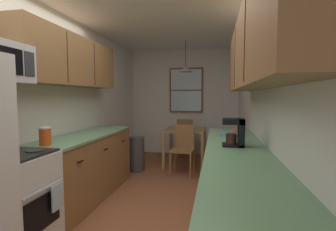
# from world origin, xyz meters

# --- Properties ---
(ground_plane) EXTENTS (12.00, 12.00, 0.00)m
(ground_plane) POSITION_xyz_m (0.00, 1.00, 0.00)
(ground_plane) COLOR brown
(wall_left) EXTENTS (0.10, 9.00, 2.55)m
(wall_left) POSITION_xyz_m (-1.35, 1.00, 1.27)
(wall_left) COLOR silver
(wall_left) RESTS_ON ground
(wall_right) EXTENTS (0.10, 9.00, 2.55)m
(wall_right) POSITION_xyz_m (1.35, 1.00, 1.27)
(wall_right) COLOR silver
(wall_right) RESTS_ON ground
(wall_back) EXTENTS (4.40, 0.10, 2.55)m
(wall_back) POSITION_xyz_m (0.00, 3.65, 1.27)
(wall_back) COLOR silver
(wall_back) RESTS_ON ground
(ceiling_slab) EXTENTS (4.40, 9.00, 0.08)m
(ceiling_slab) POSITION_xyz_m (0.00, 1.00, 2.59)
(ceiling_slab) COLOR white
(stove_range) EXTENTS (0.66, 0.61, 1.10)m
(stove_range) POSITION_xyz_m (-0.99, -0.60, 0.47)
(stove_range) COLOR white
(stove_range) RESTS_ON ground
(counter_left) EXTENTS (0.64, 1.95, 0.90)m
(counter_left) POSITION_xyz_m (-1.00, 0.68, 0.45)
(counter_left) COLOR olive
(counter_left) RESTS_ON ground
(upper_cabinets_left) EXTENTS (0.33, 2.03, 0.66)m
(upper_cabinets_left) POSITION_xyz_m (-1.14, 0.63, 1.89)
(upper_cabinets_left) COLOR olive
(counter_right) EXTENTS (0.64, 3.25, 0.90)m
(counter_right) POSITION_xyz_m (1.00, -0.00, 0.45)
(counter_right) COLOR olive
(counter_right) RESTS_ON ground
(upper_cabinets_right) EXTENTS (0.33, 2.93, 0.71)m
(upper_cabinets_right) POSITION_xyz_m (1.14, -0.05, 1.86)
(upper_cabinets_right) COLOR olive
(dining_table) EXTENTS (0.81, 0.87, 0.74)m
(dining_table) POSITION_xyz_m (0.16, 2.66, 0.62)
(dining_table) COLOR #A87F51
(dining_table) RESTS_ON ground
(dining_chair_near) EXTENTS (0.43, 0.43, 0.90)m
(dining_chair_near) POSITION_xyz_m (0.20, 2.02, 0.50)
(dining_chair_near) COLOR olive
(dining_chair_near) RESTS_ON ground
(dining_chair_far) EXTENTS (0.41, 0.41, 0.90)m
(dining_chair_far) POSITION_xyz_m (0.08, 3.30, 0.50)
(dining_chair_far) COLOR olive
(dining_chair_far) RESTS_ON ground
(pendant_light) EXTENTS (0.31, 0.31, 0.62)m
(pendant_light) POSITION_xyz_m (0.16, 2.66, 1.98)
(pendant_light) COLOR black
(back_window) EXTENTS (0.82, 0.05, 1.08)m
(back_window) POSITION_xyz_m (0.06, 3.58, 1.57)
(back_window) COLOR brown
(trash_bin) EXTENTS (0.30, 0.30, 0.65)m
(trash_bin) POSITION_xyz_m (-0.70, 2.02, 0.33)
(trash_bin) COLOR #3F3F42
(trash_bin) RESTS_ON ground
(storage_canister) EXTENTS (0.12, 0.12, 0.20)m
(storage_canister) POSITION_xyz_m (-1.00, -0.12, 1.00)
(storage_canister) COLOR #D84C19
(storage_canister) RESTS_ON counter_left
(dish_towel) EXTENTS (0.02, 0.16, 0.24)m
(dish_towel) POSITION_xyz_m (-0.64, -0.44, 0.50)
(dish_towel) COLOR silver
(coffee_maker) EXTENTS (0.22, 0.18, 0.29)m
(coffee_maker) POSITION_xyz_m (0.99, 0.23, 1.05)
(coffee_maker) COLOR black
(coffee_maker) RESTS_ON counter_right
(mug_by_coffeemaker) EXTENTS (0.11, 0.07, 0.11)m
(mug_by_coffeemaker) POSITION_xyz_m (1.02, 0.44, 0.95)
(mug_by_coffeemaker) COLOR white
(mug_by_coffeemaker) RESTS_ON counter_right
(fruit_bowl) EXTENTS (0.25, 0.25, 0.09)m
(fruit_bowl) POSITION_xyz_m (0.97, 0.85, 0.94)
(fruit_bowl) COLOR #597F9E
(fruit_bowl) RESTS_ON counter_right
(table_serving_bowl) EXTENTS (0.18, 0.18, 0.06)m
(table_serving_bowl) POSITION_xyz_m (0.15, 2.75, 0.77)
(table_serving_bowl) COLOR #4C7299
(table_serving_bowl) RESTS_ON dining_table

